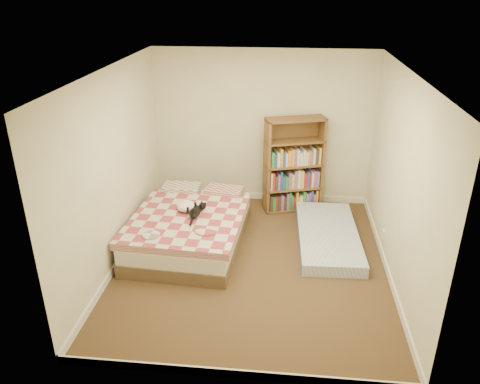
# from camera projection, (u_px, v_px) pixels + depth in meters

# --- Properties ---
(room) EXTENTS (3.51, 4.01, 2.51)m
(room) POSITION_uv_depth(u_px,v_px,m) (253.00, 179.00, 5.72)
(room) COLOR #47301E
(room) RESTS_ON ground
(bed) EXTENTS (1.59, 2.11, 0.54)m
(bed) POSITION_uv_depth(u_px,v_px,m) (191.00, 226.00, 6.61)
(bed) COLOR brown
(bed) RESTS_ON room
(bookshelf) EXTENTS (1.00, 0.57, 1.53)m
(bookshelf) POSITION_uv_depth(u_px,v_px,m) (293.00, 176.00, 7.47)
(bookshelf) COLOR brown
(bookshelf) RESTS_ON room
(floor_mattress) EXTENTS (0.89, 1.87, 0.17)m
(floor_mattress) POSITION_uv_depth(u_px,v_px,m) (328.00, 236.00, 6.69)
(floor_mattress) COLOR #6B82B3
(floor_mattress) RESTS_ON room
(black_cat) EXTENTS (0.27, 0.57, 0.13)m
(black_cat) POSITION_uv_depth(u_px,v_px,m) (196.00, 211.00, 6.40)
(black_cat) COLOR black
(black_cat) RESTS_ON bed
(white_dog) EXTENTS (0.29, 0.29, 0.14)m
(white_dog) POSITION_uv_depth(u_px,v_px,m) (186.00, 206.00, 6.50)
(white_dog) COLOR white
(white_dog) RESTS_ON bed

